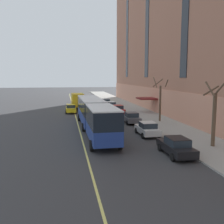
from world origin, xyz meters
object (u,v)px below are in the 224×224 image
(parked_car_red_6, at_px, (118,109))
(box_truck, at_px, (77,100))
(parked_car_darkgray_0, at_px, (131,118))
(parked_car_darkgray_7, at_px, (106,102))
(parked_car_white_5, at_px, (111,105))
(taxi_cab, at_px, (71,108))
(street_tree_mid_block, at_px, (214,114))
(street_tree_far_uptown, at_px, (160,99))
(city_bus, at_px, (94,114))
(parked_car_black_2, at_px, (176,146))
(parked_car_white_4, at_px, (147,129))

(parked_car_red_6, height_order, box_truck, box_truck)
(parked_car_darkgray_0, height_order, parked_car_darkgray_7, same)
(parked_car_white_5, distance_m, taxi_cab, 8.62)
(parked_car_darkgray_0, distance_m, street_tree_mid_block, 14.36)
(street_tree_far_uptown, bearing_deg, parked_car_darkgray_7, 101.61)
(parked_car_darkgray_0, bearing_deg, street_tree_mid_block, -72.34)
(parked_car_red_6, distance_m, street_tree_mid_block, 23.42)
(city_bus, distance_m, parked_car_darkgray_0, 7.49)
(parked_car_black_2, height_order, street_tree_mid_block, street_tree_mid_block)
(parked_car_white_5, xyz_separation_m, taxi_cab, (-7.91, -3.41, -0.00))
(parked_car_white_4, height_order, parked_car_white_5, same)
(parked_car_darkgray_0, relative_size, street_tree_far_uptown, 0.68)
(parked_car_white_5, xyz_separation_m, parked_car_red_6, (0.13, -6.23, -0.00))
(street_tree_mid_block, bearing_deg, parked_car_white_4, 128.12)
(parked_car_darkgray_7, distance_m, box_truck, 8.19)
(parked_car_darkgray_7, bearing_deg, parked_car_white_5, -90.05)
(parked_car_white_4, bearing_deg, street_tree_mid_block, -51.88)
(parked_car_white_5, xyz_separation_m, street_tree_far_uptown, (4.45, -15.35, 2.47))
(parked_car_black_2, relative_size, box_truck, 0.72)
(parked_car_darkgray_0, height_order, parked_car_black_2, same)
(city_bus, xyz_separation_m, parked_car_black_2, (5.65, -10.61, -1.35))
(parked_car_white_4, distance_m, parked_car_darkgray_7, 29.73)
(parked_car_darkgray_7, relative_size, street_tree_far_uptown, 0.70)
(parked_car_white_4, bearing_deg, city_bus, 150.31)
(street_tree_mid_block, bearing_deg, parked_car_black_2, -158.22)
(parked_car_darkgray_0, xyz_separation_m, parked_car_white_4, (-0.17, -7.80, 0.00))
(city_bus, height_order, street_tree_far_uptown, street_tree_far_uptown)
(street_tree_mid_block, bearing_deg, parked_car_red_6, 100.76)
(taxi_cab, relative_size, street_tree_mid_block, 0.76)
(parked_car_darkgray_0, bearing_deg, parked_car_white_5, 90.66)
(parked_car_white_4, height_order, street_tree_mid_block, street_tree_mid_block)
(box_truck, bearing_deg, parked_car_darkgray_0, -68.63)
(parked_car_darkgray_7, bearing_deg, taxi_cab, -129.17)
(parked_car_darkgray_0, bearing_deg, parked_car_darkgray_7, 90.46)
(box_truck, bearing_deg, street_tree_far_uptown, -56.86)
(box_truck, xyz_separation_m, street_tree_mid_block, (10.96, -30.54, 1.35))
(city_bus, bearing_deg, parked_car_darkgray_7, 78.19)
(parked_car_white_5, xyz_separation_m, box_truck, (-6.49, 1.41, 0.99))
(parked_car_black_2, xyz_separation_m, parked_car_white_4, (-0.10, 7.44, -0.00))
(parked_car_darkgray_0, bearing_deg, street_tree_far_uptown, 3.75)
(parked_car_red_6, xyz_separation_m, taxi_cab, (-8.04, 2.82, 0.00))
(city_bus, relative_size, taxi_cab, 4.05)
(city_bus, distance_m, street_tree_far_uptown, 11.20)
(taxi_cab, bearing_deg, parked_car_black_2, -73.72)
(parked_car_darkgray_0, xyz_separation_m, street_tree_mid_block, (4.30, -13.50, 2.34))
(parked_car_darkgray_0, height_order, parked_car_white_5, same)
(parked_car_white_5, distance_m, box_truck, 6.71)
(box_truck, bearing_deg, taxi_cab, -106.42)
(parked_car_black_2, bearing_deg, street_tree_far_uptown, 74.36)
(box_truck, bearing_deg, city_bus, -87.52)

